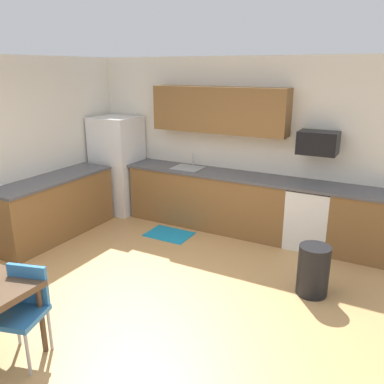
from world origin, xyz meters
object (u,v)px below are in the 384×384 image
object	(u,v)px
microwave	(318,143)
chair_near_table	(23,306)
oven_range	(310,216)
refrigerator	(118,165)
trash_bin	(313,270)

from	to	relation	value
microwave	chair_near_table	size ratio (longest dim) A/B	0.64
oven_range	chair_near_table	xyz separation A→B (m)	(-1.71, -3.61, 0.05)
microwave	chair_near_table	bearing A→B (deg)	-114.73
chair_near_table	refrigerator	bearing A→B (deg)	115.98
oven_range	trash_bin	size ratio (longest dim) A/B	1.52
chair_near_table	oven_range	bearing A→B (deg)	64.67
chair_near_table	trash_bin	distance (m)	3.08
microwave	trash_bin	world-z (taller)	microwave
oven_range	chair_near_table	distance (m)	3.99
chair_near_table	trash_bin	bearing A→B (deg)	47.98
refrigerator	microwave	bearing A→B (deg)	3.01
trash_bin	microwave	bearing A→B (deg)	103.87
refrigerator	oven_range	bearing A→B (deg)	1.34
refrigerator	microwave	distance (m)	3.50
microwave	trash_bin	bearing A→B (deg)	-76.13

